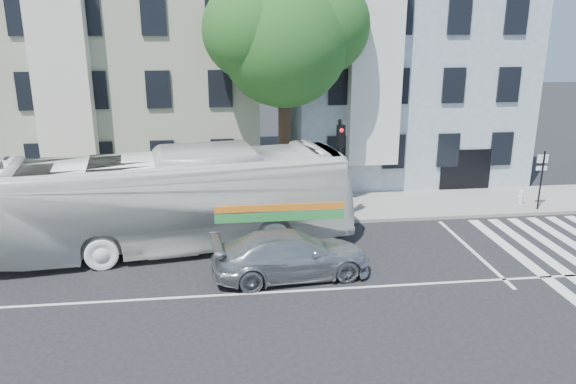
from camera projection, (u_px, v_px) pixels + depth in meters
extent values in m
plane|color=black|center=(314.00, 290.00, 18.22)|extent=(120.00, 120.00, 0.00)
cube|color=gray|center=(286.00, 209.00, 25.79)|extent=(80.00, 4.00, 0.15)
cube|color=#9C9E84|center=(141.00, 77.00, 30.05)|extent=(12.00, 10.00, 11.00)
cube|color=#899AA3|center=(394.00, 74.00, 31.66)|extent=(12.00, 10.00, 11.00)
cylinder|color=#2D2116|center=(284.00, 153.00, 25.53)|extent=(0.56, 0.56, 5.20)
sphere|color=#184A1D|center=(284.00, 42.00, 24.10)|extent=(5.60, 5.60, 5.60)
sphere|color=#184A1D|center=(320.00, 25.00, 24.46)|extent=(4.40, 4.40, 4.40)
sphere|color=#184A1D|center=(252.00, 30.00, 23.51)|extent=(4.20, 4.20, 4.20)
sphere|color=#184A1D|center=(288.00, 1.00, 24.77)|extent=(3.80, 3.80, 3.80)
sphere|color=#184A1D|center=(269.00, 65.00, 24.89)|extent=(3.40, 3.40, 3.40)
imported|color=white|center=(173.00, 200.00, 21.17)|extent=(5.15, 13.92, 3.79)
imported|color=#ABAEB2|center=(291.00, 255.00, 19.02)|extent=(2.76, 5.60, 1.57)
cylinder|color=black|center=(338.00, 173.00, 23.53)|extent=(0.15, 0.15, 4.52)
cube|color=black|center=(341.00, 136.00, 22.82)|extent=(0.33, 0.28, 0.92)
sphere|color=red|center=(342.00, 130.00, 22.62)|extent=(0.17, 0.17, 0.17)
cylinder|color=white|center=(340.00, 161.00, 23.23)|extent=(0.47, 0.10, 0.47)
cylinder|color=silver|center=(521.00, 198.00, 26.25)|extent=(0.23, 0.23, 0.57)
sphere|color=silver|center=(522.00, 192.00, 26.16)|extent=(0.21, 0.21, 0.21)
cylinder|color=silver|center=(521.00, 197.00, 26.23)|extent=(0.39, 0.18, 0.13)
cylinder|color=black|center=(541.00, 180.00, 25.20)|extent=(0.08, 0.08, 2.72)
cube|color=white|center=(543.00, 159.00, 25.01)|extent=(0.49, 0.09, 0.38)
cube|color=white|center=(541.00, 168.00, 25.13)|extent=(0.49, 0.09, 0.20)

